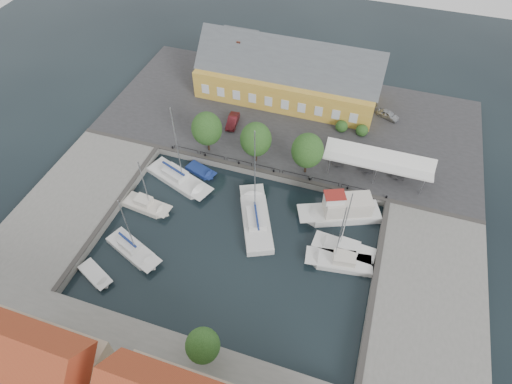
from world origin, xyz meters
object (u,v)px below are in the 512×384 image
at_px(car_silver, 388,115).
at_px(east_boat_a, 345,250).
at_px(center_sailboat, 256,221).
at_px(west_boat_b, 147,206).
at_px(warehouse, 285,76).
at_px(west_boat_a, 178,179).
at_px(west_boat_d, 133,250).
at_px(launch_sw, 96,275).
at_px(launch_nw, 201,171).
at_px(trawler, 342,211).
at_px(east_boat_b, 341,262).
at_px(tent_canopy, 379,160).
at_px(car_red, 233,121).

distance_m(car_silver, east_boat_a, 25.85).
bearing_deg(center_sailboat, west_boat_b, -171.69).
bearing_deg(warehouse, west_boat_a, -110.76).
distance_m(west_boat_a, west_boat_d, 12.19).
relative_size(west_boat_d, launch_sw, 2.12).
distance_m(east_boat_a, west_boat_a, 23.99).
bearing_deg(launch_sw, car_silver, 53.59).
height_order(launch_sw, launch_nw, launch_sw).
height_order(warehouse, west_boat_d, warehouse).
relative_size(west_boat_a, launch_nw, 2.77).
xyz_separation_m(trawler, west_boat_d, (-22.29, -12.99, -0.75)).
bearing_deg(west_boat_b, west_boat_d, -75.34).
bearing_deg(west_boat_b, east_boat_b, -1.28).
distance_m(east_boat_b, west_boat_d, 24.23).
bearing_deg(launch_nw, west_boat_d, -98.98).
relative_size(warehouse, east_boat_b, 2.68).
relative_size(east_boat_b, west_boat_d, 1.02).
bearing_deg(warehouse, launch_sw, -105.88).
bearing_deg(east_boat_a, west_boat_a, 169.46).
bearing_deg(warehouse, west_boat_b, -110.22).
distance_m(tent_canopy, west_boat_d, 32.80).
height_order(west_boat_a, west_boat_b, west_boat_a).
bearing_deg(launch_sw, west_boat_b, 86.15).
xyz_separation_m(east_boat_a, west_boat_b, (-25.41, -1.23, -0.00)).
bearing_deg(center_sailboat, west_boat_a, 163.84).
bearing_deg(launch_nw, west_boat_b, -116.52).
bearing_deg(trawler, west_boat_d, -149.77).
relative_size(warehouse, car_red, 7.23).
distance_m(warehouse, tent_canopy, 21.63).
xyz_separation_m(trawler, west_boat_b, (-24.01, -6.41, -0.76)).
bearing_deg(west_boat_a, east_boat_b, -14.81).
distance_m(east_boat_a, launch_nw, 22.45).
bearing_deg(launch_sw, east_boat_a, 24.72).
xyz_separation_m(car_red, launch_nw, (-1.10, -9.95, -1.56)).
bearing_deg(center_sailboat, launch_nw, 149.00).
distance_m(warehouse, west_boat_a, 24.31).
bearing_deg(car_silver, tent_canopy, -156.37).
relative_size(west_boat_a, launch_sw, 2.69).
height_order(tent_canopy, trawler, trawler).
bearing_deg(trawler, center_sailboat, -156.32).
bearing_deg(west_boat_b, warehouse, 69.78).
bearing_deg(west_boat_b, trawler, 14.94).
bearing_deg(west_boat_b, launch_sw, -93.85).
relative_size(center_sailboat, launch_nw, 3.02).
height_order(east_boat_a, west_boat_b, east_boat_a).
relative_size(launch_sw, launch_nw, 1.03).
distance_m(east_boat_a, east_boat_b, 1.80).
bearing_deg(west_boat_a, launch_nw, 48.31).
height_order(car_silver, west_boat_b, west_boat_b).
distance_m(trawler, launch_sw, 30.15).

